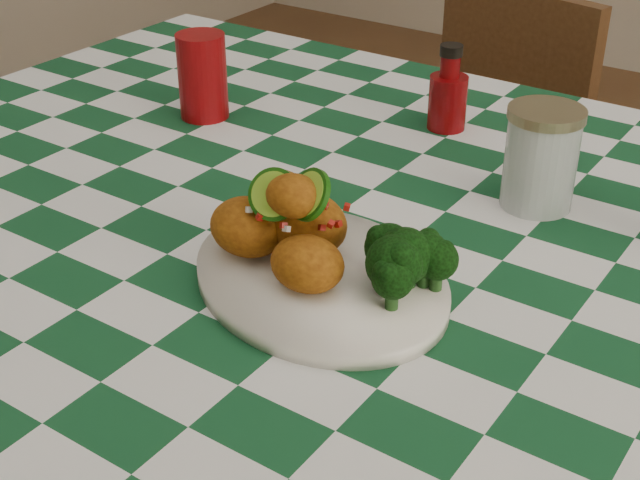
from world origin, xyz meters
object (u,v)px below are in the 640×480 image
Objects in this scene: ketchup_bottle at (449,87)px; red_tumbler at (202,76)px; fried_chicken_pile at (300,221)px; plate at (320,279)px; wooden_chair_left at (453,199)px; mason_jar at (541,158)px.

red_tumbler is at bearing -152.57° from ketchup_bottle.
red_tumbler is at bearing 142.99° from fried_chicken_pile.
plate is at bearing -35.25° from red_tumbler.
wooden_chair_left is at bearing 105.88° from fried_chicken_pile.
ketchup_bottle is (-0.09, 0.45, 0.05)m from plate.
fried_chicken_pile is 0.19× the size of wooden_chair_left.
mason_jar is 0.85m from wooden_chair_left.
fried_chicken_pile is 0.33m from mason_jar.
mason_jar is (0.14, 0.30, -0.01)m from fried_chicken_pile.
mason_jar is at bearing -43.81° from wooden_chair_left.
plate is at bearing -59.17° from wooden_chair_left.
fried_chicken_pile reaches higher than wooden_chair_left.
plate is 0.36× the size of wooden_chair_left.
ketchup_bottle is at bearing 101.14° from plate.
ketchup_bottle reaches higher than plate.
red_tumbler reaches higher than ketchup_bottle.
fried_chicken_pile is 1.04m from wooden_chair_left.
red_tumbler is at bearing 144.75° from plate.
red_tumbler is at bearing -87.03° from wooden_chair_left.
mason_jar is (0.20, -0.15, 0.00)m from ketchup_bottle.
mason_jar reaches higher than plate.
plate is at bearing -110.62° from mason_jar.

